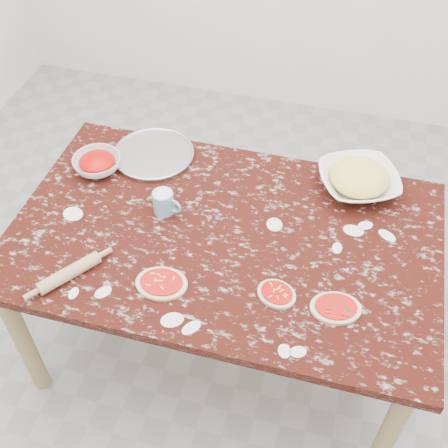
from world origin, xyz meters
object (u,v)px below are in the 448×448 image
cheese_bowl (358,181)px  sauce_bowl (97,164)px  pizza_tray (154,155)px  worktable (224,248)px  flour_mug (164,202)px  rolling_pin (69,273)px

cheese_bowl → sauce_bowl: bearing=-171.0°
pizza_tray → sauce_bowl: (-0.19, -0.14, 0.02)m
worktable → sauce_bowl: sauce_bowl is taller
flour_mug → rolling_pin: size_ratio=0.52×
worktable → sauce_bowl: size_ratio=8.05×
pizza_tray → rolling_pin: 0.70m
rolling_pin → worktable: bearing=36.4°
pizza_tray → flour_mug: flour_mug is taller
worktable → rolling_pin: bearing=-143.6°
worktable → pizza_tray: 0.55m
pizza_tray → flour_mug: (0.16, -0.30, 0.04)m
sauce_bowl → flour_mug: 0.39m
pizza_tray → rolling_pin: (-0.05, -0.70, 0.02)m
sauce_bowl → rolling_pin: bearing=-75.8°
worktable → flour_mug: flour_mug is taller
pizza_tray → cheese_bowl: (0.87, 0.02, 0.03)m
rolling_pin → pizza_tray: bearing=85.6°
sauce_bowl → flour_mug: size_ratio=1.66×
flour_mug → cheese_bowl: bearing=24.9°
worktable → sauce_bowl: (-0.60, 0.21, 0.11)m
pizza_tray → rolling_pin: rolling_pin is taller
rolling_pin → cheese_bowl: bearing=38.2°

